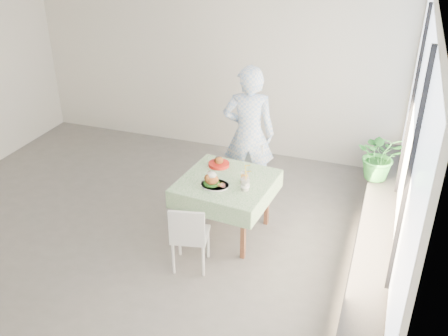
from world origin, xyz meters
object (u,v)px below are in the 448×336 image
at_px(chair_far, 244,187).
at_px(juice_cup_orange, 245,178).
at_px(cafe_table, 227,200).
at_px(potted_plant, 380,156).
at_px(diner, 249,134).
at_px(chair_near, 191,247).
at_px(main_dish, 213,181).

bearing_deg(chair_far, juice_cup_orange, -73.23).
distance_m(cafe_table, potted_plant, 2.02).
height_order(diner, potted_plant, diner).
distance_m(cafe_table, chair_far, 0.75).
distance_m(diner, juice_cup_orange, 0.97).
distance_m(chair_far, potted_plant, 1.79).
bearing_deg(juice_cup_orange, cafe_table, 178.65).
bearing_deg(chair_near, potted_plant, 45.41).
xyz_separation_m(chair_far, chair_near, (-0.16, -1.47, -0.00)).
height_order(diner, main_dish, diner).
height_order(chair_near, main_dish, main_dish).
height_order(cafe_table, juice_cup_orange, juice_cup_orange).
distance_m(cafe_table, diner, 1.04).
distance_m(diner, main_dish, 1.12).
distance_m(cafe_table, chair_near, 0.79).
xyz_separation_m(diner, juice_cup_orange, (0.24, -0.93, -0.12)).
xyz_separation_m(chair_far, diner, (-0.02, 0.20, 0.68)).
distance_m(juice_cup_orange, potted_plant, 1.81).
bearing_deg(potted_plant, chair_far, -167.17).
height_order(main_dish, potted_plant, potted_plant).
distance_m(cafe_table, juice_cup_orange, 0.41).
relative_size(main_dish, potted_plant, 0.53).
distance_m(chair_far, juice_cup_orange, 0.94).
bearing_deg(cafe_table, diner, 90.98).
xyz_separation_m(cafe_table, main_dish, (-0.10, -0.18, 0.34)).
bearing_deg(chair_far, diner, 95.13).
relative_size(chair_near, juice_cup_orange, 2.82).
xyz_separation_m(cafe_table, chair_near, (-0.16, -0.74, -0.21)).
height_order(chair_far, diner, diner).
relative_size(chair_far, diner, 0.45).
bearing_deg(cafe_table, potted_plant, 33.57).
distance_m(chair_near, juice_cup_orange, 1.00).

